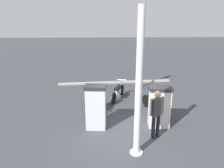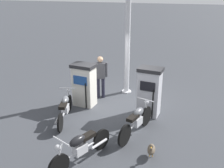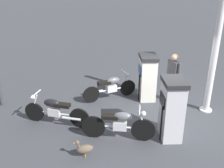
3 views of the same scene
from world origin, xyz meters
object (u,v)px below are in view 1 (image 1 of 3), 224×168
object	(u,v)px
fuel_pump_near	(159,107)
motorcycle_extra	(118,91)
canopy_support_pole	(139,89)
motorcycle_far_pump	(99,103)
fuel_pump_far	(96,107)
roadside_traffic_light	(140,48)
motorcycle_near_pump	(154,103)
wandering_duck	(86,100)
attendant_person	(157,111)

from	to	relation	value
fuel_pump_near	motorcycle_extra	distance (m)	3.39
canopy_support_pole	motorcycle_far_pump	bearing A→B (deg)	20.66
fuel_pump_far	roadside_traffic_light	world-z (taller)	roadside_traffic_light
motorcycle_near_pump	wandering_duck	distance (m)	3.27
fuel_pump_near	fuel_pump_far	distance (m)	2.42
motorcycle_extra	roadside_traffic_light	world-z (taller)	roadside_traffic_light
motorcycle_extra	attendant_person	world-z (taller)	attendant_person
fuel_pump_near	motorcycle_far_pump	xyz separation A→B (m)	(1.38, 2.32, -0.34)
fuel_pump_far	wandering_duck	size ratio (longest dim) A/B	3.40
wandering_duck	motorcycle_far_pump	bearing A→B (deg)	-147.07
fuel_pump_far	attendant_person	size ratio (longest dim) A/B	0.99
fuel_pump_near	motorcycle_far_pump	bearing A→B (deg)	59.27
motorcycle_extra	attendant_person	size ratio (longest dim) A/B	1.12
fuel_pump_near	wandering_duck	distance (m)	3.80
fuel_pump_far	canopy_support_pole	world-z (taller)	canopy_support_pole
fuel_pump_far	motorcycle_near_pump	xyz separation A→B (m)	(1.26, -2.55, -0.40)
motorcycle_far_pump	canopy_support_pole	distance (m)	3.65
attendant_person	roadside_traffic_light	xyz separation A→B (m)	(5.71, -0.50, 1.50)
motorcycle_far_pump	motorcycle_extra	distance (m)	2.01
motorcycle_near_pump	attendant_person	xyz separation A→B (m)	(-2.06, 0.48, 0.52)
fuel_pump_near	motorcycle_near_pump	distance (m)	1.31
motorcycle_far_pump	wandering_duck	bearing A→B (deg)	32.93
fuel_pump_far	motorcycle_far_pump	size ratio (longest dim) A/B	0.88
roadside_traffic_light	canopy_support_pole	bearing A→B (deg)	168.70
attendant_person	canopy_support_pole	world-z (taller)	canopy_support_pole
motorcycle_near_pump	motorcycle_far_pump	world-z (taller)	motorcycle_far_pump
fuel_pump_near	fuel_pump_far	world-z (taller)	fuel_pump_far
motorcycle_near_pump	canopy_support_pole	world-z (taller)	canopy_support_pole
fuel_pump_near	motorcycle_extra	bearing A→B (deg)	22.60
fuel_pump_near	motorcycle_near_pump	bearing A→B (deg)	-6.31
motorcycle_near_pump	motorcycle_far_pump	distance (m)	2.46
motorcycle_extra	canopy_support_pole	size ratio (longest dim) A/B	0.44
fuel_pump_far	motorcycle_extra	world-z (taller)	fuel_pump_far
motorcycle_extra	canopy_support_pole	xyz separation A→B (m)	(-4.80, -0.14, 1.62)
fuel_pump_near	roadside_traffic_light	bearing A→B (deg)	-1.88
attendant_person	wandering_duck	distance (m)	4.14
fuel_pump_near	roadside_traffic_light	size ratio (longest dim) A/B	0.44
attendant_person	roadside_traffic_light	size ratio (longest dim) A/B	0.47
fuel_pump_near	wandering_duck	bearing A→B (deg)	51.49
wandering_duck	motorcycle_near_pump	bearing A→B (deg)	-109.35
motorcycle_far_pump	motorcycle_extra	bearing A→B (deg)	-30.50
wandering_duck	fuel_pump_near	bearing A→B (deg)	-128.51
wandering_duck	canopy_support_pole	size ratio (longest dim) A/B	0.12
motorcycle_near_pump	canopy_support_pole	bearing A→B (deg)	156.25
fuel_pump_far	motorcycle_far_pump	xyz separation A→B (m)	(1.38, -0.10, -0.39)
motorcycle_far_pump	wandering_duck	world-z (taller)	motorcycle_far_pump
roadside_traffic_light	canopy_support_pole	size ratio (longest dim) A/B	0.84
attendant_person	motorcycle_extra	bearing A→B (deg)	13.77
fuel_pump_near	attendant_person	bearing A→B (deg)	157.10
fuel_pump_far	attendant_person	distance (m)	2.23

